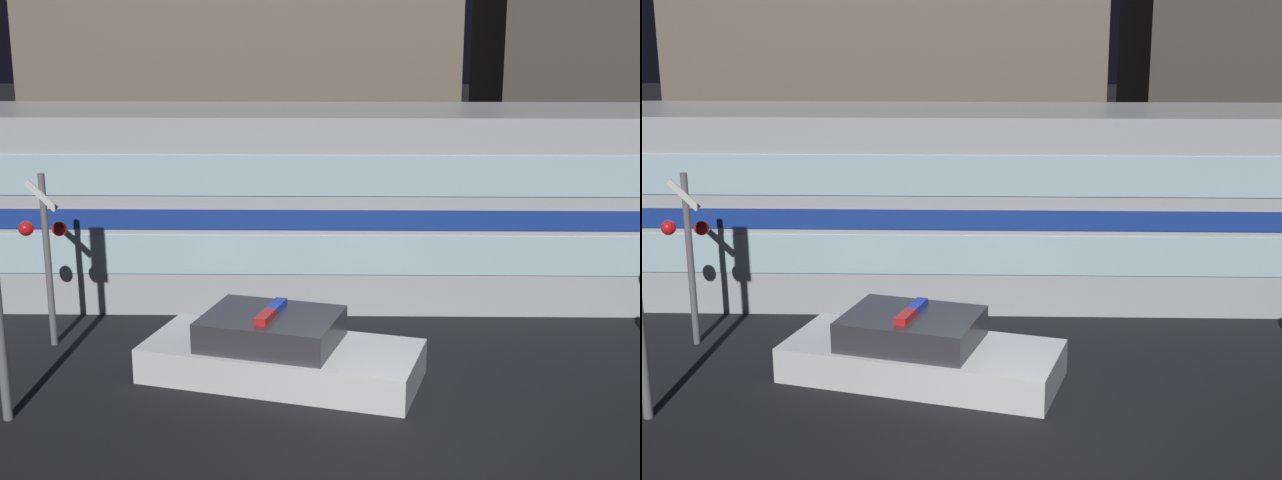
% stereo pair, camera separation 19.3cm
% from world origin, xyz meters
% --- Properties ---
extents(ground_plane, '(120.00, 120.00, 0.00)m').
position_xyz_m(ground_plane, '(0.00, 0.00, 0.00)').
color(ground_plane, black).
extents(train, '(17.26, 3.01, 4.01)m').
position_xyz_m(train, '(-0.22, 6.61, 2.01)').
color(train, '#B7BABF').
rests_on(train, ground_plane).
extents(police_car, '(4.93, 3.02, 1.23)m').
position_xyz_m(police_car, '(-1.47, 2.04, 0.45)').
color(police_car, silver).
rests_on(police_car, ground_plane).
extents(crossing_signal_far, '(0.87, 0.34, 3.22)m').
position_xyz_m(crossing_signal_far, '(-5.74, 3.41, 1.93)').
color(crossing_signal_far, slate).
rests_on(crossing_signal_far, ground_plane).
extents(building_left, '(11.53, 5.01, 8.99)m').
position_xyz_m(building_left, '(-3.06, 13.64, 4.50)').
color(building_left, '#726656').
rests_on(building_left, ground_plane).
extents(building_center, '(6.01, 6.29, 8.51)m').
position_xyz_m(building_center, '(7.11, 16.18, 4.25)').
color(building_center, '#47423D').
rests_on(building_center, ground_plane).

